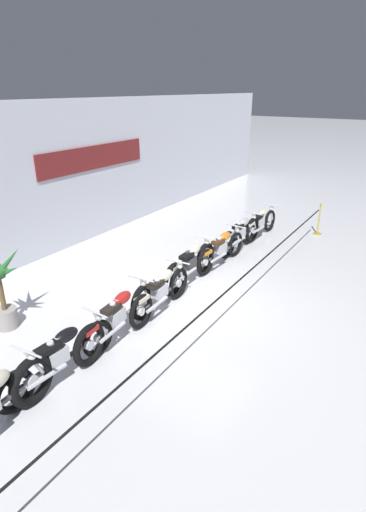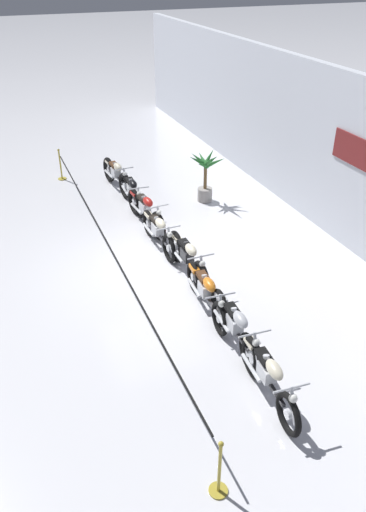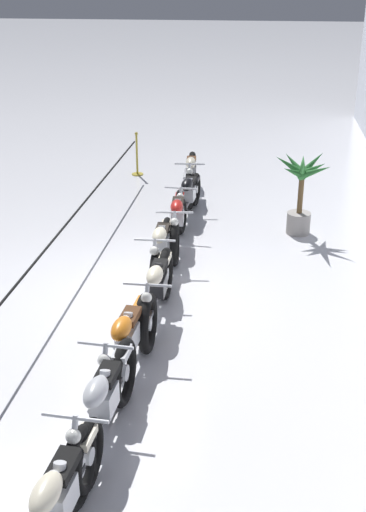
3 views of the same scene
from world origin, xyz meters
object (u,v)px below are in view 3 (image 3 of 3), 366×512
Objects in this scene: motorcycle_black_1 at (188,197)px; motorcycle_silver_6 at (103,408)px; motorcycle_cream_7 at (57,507)px; motorcycle_cream_0 at (191,176)px; motorcycle_red_2 at (177,221)px; motorcycle_orange_5 at (126,343)px; motorcycle_cream_3 at (161,249)px; stanchion_far_left at (84,210)px; potted_palm_left_of_row at (301,191)px; motorcycle_cream_4 at (157,292)px.

motorcycle_black_1 is 6.85m from motorcycle_silver_6.
motorcycle_cream_0 is at bearing -179.92° from motorcycle_cream_7.
motorcycle_red_2 is (1.40, -0.03, 0.02)m from motorcycle_black_1.
motorcycle_cream_0 is at bearing -179.45° from motorcycle_silver_6.
motorcycle_orange_5 is (6.88, 0.04, -0.01)m from motorcycle_cream_0.
stanchion_far_left is (-0.86, -1.50, 0.28)m from motorcycle_cream_3.
potted_palm_left_of_row reaches higher than motorcycle_silver_6.
motorcycle_red_2 is 1.28m from motorcycle_cream_3.
motorcycle_red_2 is 1.13× the size of motorcycle_cream_3.
motorcycle_cream_3 is 0.94× the size of motorcycle_cream_4.
motorcycle_red_2 is at bearing -1.19° from motorcycle_black_1.
motorcycle_cream_4 reaches higher than motorcycle_silver_6.
potted_palm_left_of_row is (-2.19, 2.28, 0.37)m from motorcycle_cream_3.
motorcycle_orange_5 is 0.97× the size of motorcycle_silver_6.
motorcycle_cream_4 is 2.65m from motorcycle_silver_6.
motorcycle_black_1 is 1.06× the size of motorcycle_cream_7.
motorcycle_cream_0 is 3.50m from stanchion_far_left.
motorcycle_red_2 reaches higher than motorcycle_orange_5.
motorcycle_cream_0 reaches higher than motorcycle_orange_5.
motorcycle_black_1 is at bearing 177.55° from motorcycle_cream_3.
motorcycle_cream_7 is (6.76, -0.07, -0.00)m from motorcycle_red_2.
potted_palm_left_of_row is 4.01m from stanchion_far_left.
motorcycle_black_1 is 2.26m from potted_palm_left_of_row.
motorcycle_cream_3 is 4.17m from motorcycle_silver_6.
motorcycle_cream_4 reaches higher than motorcycle_cream_3.
motorcycle_orange_5 is (2.88, 0.05, -0.00)m from motorcycle_cream_3.
potted_palm_left_of_row reaches higher than motorcycle_orange_5.
potted_palm_left_of_row is at bearing 51.35° from motorcycle_cream_0.
motorcycle_cream_3 reaches higher than motorcycle_black_1.
stanchion_far_left reaches higher than motorcycle_red_2.
motorcycle_red_2 is 1.66m from stanchion_far_left.
motorcycle_cream_7 is at bearing -2.56° from motorcycle_cream_4.
motorcycle_cream_3 is 3.18m from potted_palm_left_of_row.
motorcycle_cream_3 is 0.92× the size of motorcycle_silver_6.
motorcycle_cream_7 is (9.49, 0.01, -0.01)m from motorcycle_cream_0.
motorcycle_cream_7 is (5.48, 0.02, -0.00)m from motorcycle_cream_3.
motorcycle_orange_5 is 1.03× the size of motorcycle_cream_7.
motorcycle_red_2 is 1.04× the size of motorcycle_silver_6.
potted_palm_left_of_row is (-7.67, 2.26, 0.37)m from motorcycle_cream_7.
motorcycle_orange_5 is 0.19× the size of stanchion_far_left.
motorcycle_black_1 is 2.68m from motorcycle_cream_3.
motorcycle_cream_7 is at bearing -0.69° from motorcycle_black_1.
motorcycle_black_1 is at bearing 179.72° from motorcycle_silver_6.
potted_palm_left_of_row is (1.82, 2.28, 0.36)m from motorcycle_cream_0.
stanchion_far_left is (1.32, -3.78, -0.09)m from potted_palm_left_of_row.
motorcycle_cream_0 is 1.07× the size of motorcycle_cream_3.
motorcycle_cream_7 is 8.01m from potted_palm_left_of_row.
motorcycle_cream_7 is (8.16, -0.10, 0.02)m from motorcycle_black_1.
motorcycle_cream_3 is 1.53m from motorcycle_cream_4.
motorcycle_cream_3 is (2.68, -0.11, 0.02)m from motorcycle_black_1.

